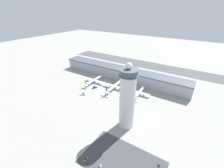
% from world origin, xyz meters
% --- Properties ---
extents(ground_plane, '(1000.00, 1000.00, 0.00)m').
position_xyz_m(ground_plane, '(0.00, 0.00, 0.00)').
color(ground_plane, '#9E9B93').
extents(terminal_building, '(224.87, 25.00, 18.90)m').
position_xyz_m(terminal_building, '(0.00, 70.00, 9.55)').
color(terminal_building, '#A3A8B2').
rests_on(terminal_building, ground).
extents(runway_strip, '(337.30, 44.00, 0.01)m').
position_xyz_m(runway_strip, '(0.00, 158.02, 0.00)').
color(runway_strip, '#515154').
rests_on(runway_strip, ground).
extents(control_tower, '(17.99, 17.99, 68.34)m').
position_xyz_m(control_tower, '(61.21, -27.76, 32.51)').
color(control_tower, silver).
rests_on(control_tower, ground).
extents(parking_lot_surface, '(64.00, 40.00, 0.01)m').
position_xyz_m(parking_lot_surface, '(78.64, -67.26, 0.00)').
color(parking_lot_surface, '#424247').
rests_on(parking_lot_surface, ground).
extents(airplane_gate_alpha, '(35.11, 42.95, 12.16)m').
position_xyz_m(airplane_gate_alpha, '(-28.37, 31.68, 4.36)').
color(airplane_gate_alpha, silver).
rests_on(airplane_gate_alpha, ground).
extents(airplane_gate_bravo, '(37.79, 45.85, 13.86)m').
position_xyz_m(airplane_gate_bravo, '(10.42, 31.35, 4.66)').
color(airplane_gate_bravo, white).
rests_on(airplane_gate_bravo, ground).
extents(airplane_gate_charlie, '(30.37, 34.64, 12.52)m').
position_xyz_m(airplane_gate_charlie, '(48.93, 35.12, 4.21)').
color(airplane_gate_charlie, white).
rests_on(airplane_gate_charlie, ground).
extents(service_truck_catering, '(6.17, 7.69, 2.80)m').
position_xyz_m(service_truck_catering, '(27.22, 27.82, 0.97)').
color(service_truck_catering, black).
rests_on(service_truck_catering, ground).
extents(service_truck_fuel, '(4.54, 8.32, 3.20)m').
position_xyz_m(service_truck_fuel, '(-15.97, 16.94, 1.11)').
color(service_truck_fuel, black).
rests_on(service_truck_fuel, ground).
extents(service_truck_baggage, '(7.31, 6.31, 3.10)m').
position_xyz_m(service_truck_baggage, '(-17.70, -6.73, 1.08)').
color(service_truck_baggage, black).
rests_on(service_truck_baggage, ground).
extents(car_navy_sedan, '(1.95, 4.11, 1.36)m').
position_xyz_m(car_navy_sedan, '(104.14, -53.35, 0.52)').
color(car_navy_sedan, black).
rests_on(car_navy_sedan, ground).
extents(car_red_hatchback, '(1.90, 4.36, 1.44)m').
position_xyz_m(car_red_hatchback, '(66.29, -80.83, 0.56)').
color(car_red_hatchback, black).
rests_on(car_red_hatchback, ground).
extents(car_white_wagon, '(1.86, 4.13, 1.59)m').
position_xyz_m(car_white_wagon, '(52.97, -81.07, 0.62)').
color(car_white_wagon, black).
rests_on(car_white_wagon, ground).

